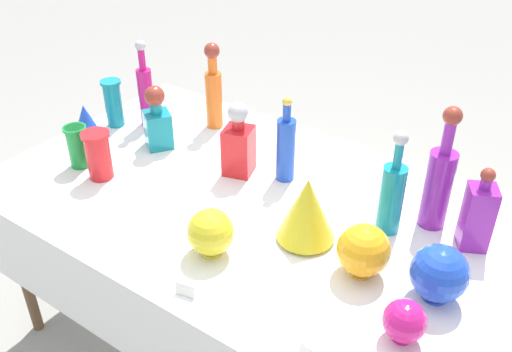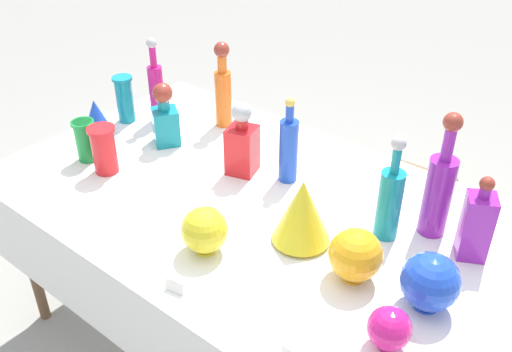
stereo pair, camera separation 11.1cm
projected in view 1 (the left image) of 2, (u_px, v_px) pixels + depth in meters
ground_plane at (256, 347)px, 2.40m from camera, size 40.00×40.00×0.00m
display_table at (250, 218)px, 1.99m from camera, size 1.88×1.12×0.76m
tall_bottle_0 at (214, 90)px, 2.36m from camera, size 0.07×0.07×0.37m
tall_bottle_1 at (146, 91)px, 2.38m from camera, size 0.06×0.06×0.37m
tall_bottle_3 at (392, 194)px, 1.77m from camera, size 0.08×0.08×0.36m
tall_bottle_4 at (439, 181)px, 1.78m from camera, size 0.09×0.09×0.42m
tall_bottle_5 at (286, 147)px, 2.03m from camera, size 0.07×0.07×0.33m
square_decanter_0 at (239, 144)px, 2.07m from camera, size 0.13×0.13×0.28m
square_decanter_1 at (478, 215)px, 1.72m from camera, size 0.11×0.11×0.28m
square_decanter_2 at (157, 120)px, 2.24m from camera, size 0.14×0.14×0.26m
slender_vase_0 at (98, 154)px, 2.06m from camera, size 0.10×0.10×0.18m
slender_vase_1 at (77, 145)px, 2.13m from camera, size 0.09×0.09×0.16m
slender_vase_2 at (113, 102)px, 2.40m from camera, size 0.09×0.09×0.20m
fluted_vase_0 at (86, 123)px, 2.29m from camera, size 0.12×0.12×0.16m
fluted_vase_1 at (307, 209)px, 1.74m from camera, size 0.19×0.19×0.22m
round_bowl_0 at (405, 321)px, 1.43m from camera, size 0.11×0.11×0.12m
round_bowl_1 at (439, 273)px, 1.54m from camera, size 0.16×0.16×0.17m
round_bowl_2 at (364, 250)px, 1.63m from camera, size 0.16×0.16×0.16m
round_bowl_3 at (211, 232)px, 1.71m from camera, size 0.14×0.14×0.15m
price_tag_left at (308, 352)px, 1.41m from camera, size 0.05×0.02×0.03m
price_tag_center at (185, 290)px, 1.59m from camera, size 0.06×0.03×0.04m
cardboard_box_behind_left at (398, 206)px, 2.98m from camera, size 0.39×0.36×0.39m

